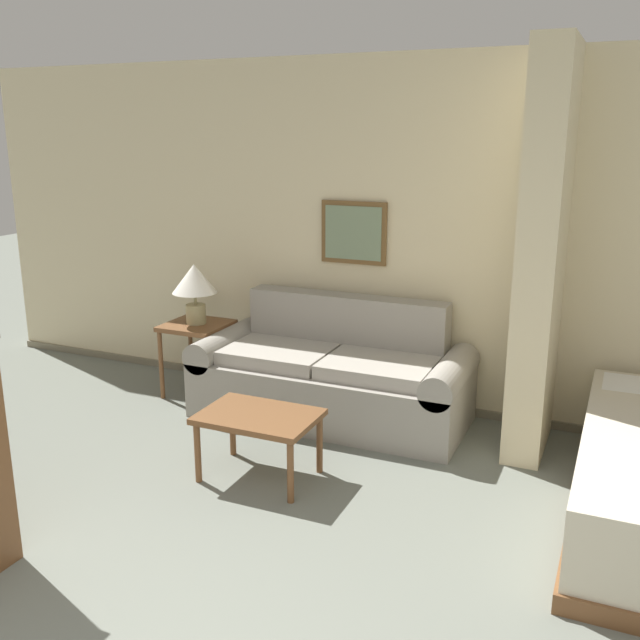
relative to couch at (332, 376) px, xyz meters
The scene contains 6 objects.
wall_back 1.14m from the couch, 56.04° to the left, with size 7.51×0.16×2.60m.
wall_partition_pillar 1.72m from the couch, ahead, with size 0.24×0.73×2.60m.
couch is the anchor object (origin of this frame).
coffee_table 1.08m from the couch, 91.68° to the right, with size 0.70×0.49×0.42m.
side_table 1.18m from the couch, behind, with size 0.48×0.48×0.59m.
table_lamp 1.31m from the couch, behind, with size 0.35×0.35×0.47m.
Camera 1 is at (1.59, -1.23, 2.08)m, focal length 40.00 mm.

